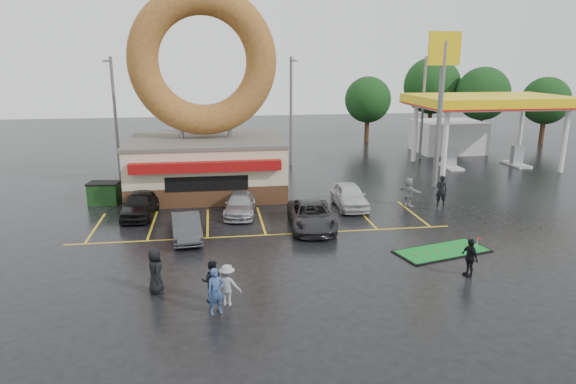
{
  "coord_description": "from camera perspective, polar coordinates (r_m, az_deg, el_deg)",
  "views": [
    {
      "loc": [
        -2.52,
        -21.63,
        8.92
      ],
      "look_at": [
        1.2,
        3.65,
        2.2
      ],
      "focal_mm": 32.0,
      "sensor_mm": 36.0,
      "label": 1
    }
  ],
  "objects": [
    {
      "name": "streetlight_right",
      "position": [
        47.51,
        14.81,
        9.26
      ],
      "size": [
        0.4,
        2.21,
        9.0
      ],
      "color": "slate",
      "rests_on": "ground"
    },
    {
      "name": "person_cameraman",
      "position": [
        22.9,
        19.52,
        -6.85
      ],
      "size": [
        0.55,
        1.02,
        1.65
      ],
      "primitive_type": "imported",
      "rotation": [
        0.0,
        0.0,
        -1.41
      ],
      "color": "black",
      "rests_on": "ground"
    },
    {
      "name": "person_hoodie",
      "position": [
        19.3,
        -6.76,
        -10.25
      ],
      "size": [
        1.16,
        0.88,
        1.6
      ],
      "primitive_type": "imported",
      "rotation": [
        0.0,
        0.0,
        2.84
      ],
      "color": "gray",
      "rests_on": "ground"
    },
    {
      "name": "person_walker_far",
      "position": [
        33.07,
        16.67,
        0.16
      ],
      "size": [
        0.79,
        0.62,
        1.9
      ],
      "primitive_type": "imported",
      "rotation": [
        0.0,
        0.0,
        2.88
      ],
      "color": "black",
      "rests_on": "ground"
    },
    {
      "name": "tree_far_b",
      "position": [
        60.62,
        26.74,
        9.04
      ],
      "size": [
        4.9,
        4.9,
        7.0
      ],
      "color": "#332114",
      "rests_on": "ground"
    },
    {
      "name": "person_bystander",
      "position": [
        20.76,
        -14.52,
        -8.47
      ],
      "size": [
        0.82,
        1.02,
        1.81
      ],
      "primitive_type": "imported",
      "rotation": [
        0.0,
        0.0,
        1.88
      ],
      "color": "black",
      "rests_on": "ground"
    },
    {
      "name": "putting_green",
      "position": [
        25.5,
        16.76,
        -6.31
      ],
      "size": [
        4.83,
        3.02,
        0.56
      ],
      "color": "black",
      "rests_on": "ground"
    },
    {
      "name": "car_black",
      "position": [
        30.74,
        -16.14,
        -1.31
      ],
      "size": [
        2.01,
        4.4,
        1.46
      ],
      "primitive_type": "imported",
      "rotation": [
        0.0,
        0.0,
        -0.07
      ],
      "color": "black",
      "rests_on": "ground"
    },
    {
      "name": "car_white",
      "position": [
        31.54,
        6.83,
        -0.41
      ],
      "size": [
        1.85,
        4.38,
        1.48
      ],
      "primitive_type": "imported",
      "rotation": [
        0.0,
        0.0,
        -0.02
      ],
      "color": "silver",
      "rests_on": "ground"
    },
    {
      "name": "person_blue",
      "position": [
        18.77,
        -8.02,
        -10.86
      ],
      "size": [
        0.72,
        0.59,
        1.71
      ],
      "primitive_type": "imported",
      "rotation": [
        0.0,
        0.0,
        0.32
      ],
      "color": "#31497C",
      "rests_on": "ground"
    },
    {
      "name": "ground",
      "position": [
        23.53,
        -1.61,
        -7.54
      ],
      "size": [
        120.0,
        120.0,
        0.0
      ],
      "primitive_type": "plane",
      "color": "black",
      "rests_on": "ground"
    },
    {
      "name": "car_dgrey",
      "position": [
        26.5,
        -11.25,
        -3.73
      ],
      "size": [
        1.81,
        4.11,
        1.31
      ],
      "primitive_type": "imported",
      "rotation": [
        0.0,
        0.0,
        0.11
      ],
      "color": "#333335",
      "rests_on": "ground"
    },
    {
      "name": "tree_far_d",
      "position": [
        56.29,
        8.87,
        10.09
      ],
      "size": [
        4.9,
        4.9,
        7.0
      ],
      "color": "#332114",
      "rests_on": "ground"
    },
    {
      "name": "streetlight_mid",
      "position": [
        43.25,
        0.35,
        9.24
      ],
      "size": [
        0.4,
        2.21,
        9.0
      ],
      "color": "slate",
      "rests_on": "ground"
    },
    {
      "name": "person_blackjkt",
      "position": [
        19.68,
        -8.46,
        -9.77
      ],
      "size": [
        0.83,
        0.68,
        1.61
      ],
      "primitive_type": "imported",
      "rotation": [
        0.0,
        0.0,
        3.06
      ],
      "color": "black",
      "rests_on": "ground"
    },
    {
      "name": "car_silver",
      "position": [
        30.09,
        -5.35,
        -1.37
      ],
      "size": [
        2.2,
        4.37,
        1.22
      ],
      "primitive_type": "imported",
      "rotation": [
        0.0,
        0.0,
        -0.12
      ],
      "color": "#95959A",
      "rests_on": "ground"
    },
    {
      "name": "tree_far_c",
      "position": [
        60.88,
        15.71,
        11.29
      ],
      "size": [
        6.3,
        6.3,
        9.0
      ],
      "color": "#332114",
      "rests_on": "ground"
    },
    {
      "name": "dumpster",
      "position": [
        34.13,
        -19.72,
        -0.17
      ],
      "size": [
        1.94,
        1.43,
        1.3
      ],
      "primitive_type": "cube",
      "rotation": [
        0.0,
        0.0,
        -0.13
      ],
      "color": "#193F18",
      "rests_on": "ground"
    },
    {
      "name": "donut_shop",
      "position": [
        34.89,
        -9.16,
        7.21
      ],
      "size": [
        10.2,
        8.7,
        13.5
      ],
      "color": "#472B19",
      "rests_on": "ground"
    },
    {
      "name": "person_walker_near",
      "position": [
        32.42,
        13.24,
        0.01
      ],
      "size": [
        1.32,
        1.7,
        1.8
      ],
      "primitive_type": "imported",
      "rotation": [
        0.0,
        0.0,
        2.12
      ],
      "color": "gray",
      "rests_on": "ground"
    },
    {
      "name": "shell_sign",
      "position": [
        37.07,
        16.75,
        11.74
      ],
      "size": [
        2.2,
        0.36,
        10.6
      ],
      "color": "slate",
      "rests_on": "ground"
    },
    {
      "name": "streetlight_left",
      "position": [
        42.42,
        -18.69,
        8.37
      ],
      "size": [
        0.4,
        2.21,
        9.0
      ],
      "color": "slate",
      "rests_on": "ground"
    },
    {
      "name": "tree_far_a",
      "position": [
        59.11,
        20.85,
        10.17
      ],
      "size": [
        5.6,
        5.6,
        8.0
      ],
      "color": "#332114",
      "rests_on": "ground"
    },
    {
      "name": "car_grey",
      "position": [
        27.57,
        2.61,
        -2.64
      ],
      "size": [
        2.63,
        5.13,
        1.39
      ],
      "primitive_type": "imported",
      "rotation": [
        0.0,
        0.0,
        -0.07
      ],
      "color": "#29292B",
      "rests_on": "ground"
    },
    {
      "name": "gas_station",
      "position": [
        48.44,
        19.58,
        7.71
      ],
      "size": [
        12.3,
        13.65,
        5.9
      ],
      "color": "silver",
      "rests_on": "ground"
    }
  ]
}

